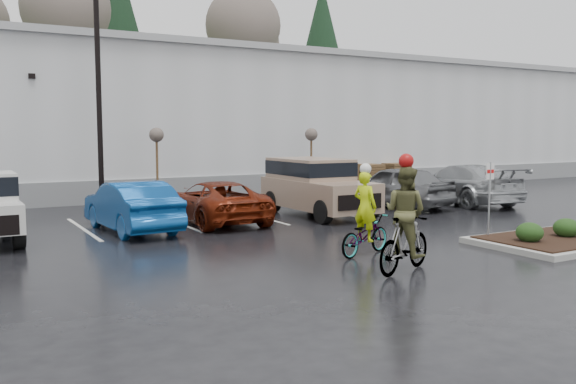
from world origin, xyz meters
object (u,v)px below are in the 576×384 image
car_blue (131,206)px  cyclist_olive (405,230)px  sapling_mid (157,139)px  fire_lane_sign (490,191)px  cyclist_hivis (365,227)px  lamppost (98,60)px  sapling_east (311,138)px  car_red (215,202)px  suv_tan (318,187)px  car_grey (396,186)px  pallet_stack_c (396,176)px  car_far_silver (463,184)px  pallet_stack_b (369,177)px  pallet_stack_a (342,178)px

car_blue → cyclist_olive: 9.11m
sapling_mid → cyclist_olive: 14.63m
fire_lane_sign → cyclist_hivis: (-4.08, 0.22, -0.70)m
lamppost → sapling_east: 10.48m
cyclist_olive → car_red: bearing=-15.8°
sapling_mid → fire_lane_sign: (5.30, -12.80, -1.32)m
sapling_east → cyclist_hivis: sapling_east is taller
suv_tan → car_grey: 4.07m
lamppost → pallet_stack_c: lamppost is taller
pallet_stack_c → car_red: size_ratio=0.27×
car_blue → sapling_mid: bearing=-118.4°
car_far_silver → cyclist_hivis: cyclist_hivis is taller
lamppost → pallet_stack_c: bearing=7.1°
pallet_stack_c → cyclist_hivis: size_ratio=0.60×
pallet_stack_b → car_blue: car_blue is taller
sapling_mid → suv_tan: bearing=-56.0°
pallet_stack_a → fire_lane_sign: bearing=-108.8°
fire_lane_sign → car_far_silver: 9.10m
suv_tan → car_grey: (4.03, 0.53, -0.19)m
suv_tan → cyclist_olive: 9.06m
lamppost → car_red: 7.37m
pallet_stack_c → car_blue: bearing=-156.3°
lamppost → car_blue: bearing=-93.1°
lamppost → sapling_east: bearing=5.7°
pallet_stack_a → car_blue: car_blue is taller
pallet_stack_a → car_far_silver: car_far_silver is taller
car_red → pallet_stack_b: bearing=-148.4°
car_blue → car_red: bearing=-176.4°
car_blue → pallet_stack_c: bearing=-160.4°
pallet_stack_a → pallet_stack_c: size_ratio=1.00×
sapling_east → car_grey: sapling_east is taller
lamppost → cyclist_hivis: (3.72, -11.58, -4.98)m
sapling_mid → car_blue: bearing=-114.4°
cyclist_hivis → cyclist_olive: cyclist_olive is taller
car_blue → cyclist_hivis: cyclist_hivis is taller
suv_tan → cyclist_hivis: (-2.84, -6.56, -0.33)m
cyclist_hivis → sapling_east: bearing=-45.1°
pallet_stack_a → suv_tan: suv_tan is taller
car_blue → pallet_stack_b: bearing=-157.8°
car_far_silver → cyclist_hivis: (-10.09, -6.59, -0.13)m
lamppost → car_far_silver: bearing=-19.9°
car_grey → cyclist_olive: 11.55m
pallet_stack_b → car_grey: size_ratio=0.27×
car_grey → cyclist_hivis: size_ratio=2.17×
car_blue → car_red: size_ratio=0.93×
car_blue → cyclist_olive: cyclist_olive is taller
sapling_mid → pallet_stack_a: (10.00, 1.00, -2.05)m
pallet_stack_c → fire_lane_sign: bearing=-120.7°
car_blue → car_far_silver: car_far_silver is taller
cyclist_hivis → lamppost: bearing=-0.7°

